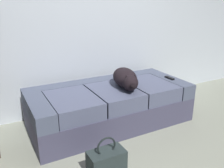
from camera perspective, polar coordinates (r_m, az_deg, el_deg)
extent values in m
cube|color=silver|center=(3.27, -5.88, 18.13)|extent=(6.40, 0.10, 2.80)
cube|color=#44425B|center=(2.99, -0.45, -6.61)|extent=(1.94, 0.89, 0.30)
cube|color=#4D556B|center=(2.64, -17.46, -5.46)|extent=(0.20, 0.89, 0.18)
cube|color=#4D556B|center=(3.37, 12.73, 0.26)|extent=(0.20, 0.89, 0.18)
cube|color=#4D556B|center=(3.19, -3.36, -0.34)|extent=(1.54, 0.20, 0.18)
cube|color=#535974|center=(2.63, -9.40, -4.92)|extent=(0.50, 0.68, 0.18)
cube|color=#535974|center=(2.82, 0.48, -2.99)|extent=(0.50, 0.68, 0.18)
cube|color=#535974|center=(3.08, 8.88, -1.27)|extent=(0.50, 0.68, 0.18)
ellipsoid|color=black|center=(2.87, 3.09, 1.60)|extent=(0.39, 0.53, 0.22)
sphere|color=black|center=(2.66, 4.42, 0.28)|extent=(0.18, 0.18, 0.18)
ellipsoid|color=black|center=(2.59, 4.93, -0.49)|extent=(0.09, 0.12, 0.06)
cone|color=black|center=(2.65, 5.47, 1.73)|extent=(0.05, 0.05, 0.05)
cone|color=black|center=(2.62, 3.43, 1.59)|extent=(0.05, 0.05, 0.05)
ellipsoid|color=black|center=(3.07, 2.97, 3.02)|extent=(0.17, 0.17, 0.05)
cube|color=black|center=(3.26, 13.62, 1.42)|extent=(0.05, 0.15, 0.02)
cube|color=#293434|center=(2.18, -1.31, -18.44)|extent=(0.32, 0.18, 0.24)
torus|color=black|center=(2.08, -1.35, -14.72)|extent=(0.18, 0.02, 0.18)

